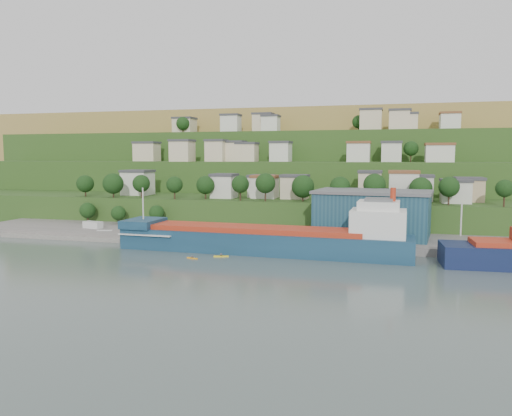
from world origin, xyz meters
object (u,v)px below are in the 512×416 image
(warehouse, at_px, (373,213))
(caravan, at_px, (93,226))
(cargo_ship_near, at_px, (271,241))
(kayak_orange, at_px, (192,258))

(warehouse, height_order, caravan, warehouse)
(cargo_ship_near, relative_size, warehouse, 2.25)
(warehouse, bearing_deg, caravan, -168.91)
(cargo_ship_near, distance_m, kayak_orange, 20.35)
(warehouse, distance_m, caravan, 84.46)
(caravan, distance_m, kayak_orange, 50.87)
(caravan, height_order, kayak_orange, caravan)
(cargo_ship_near, bearing_deg, warehouse, 42.52)
(warehouse, relative_size, caravan, 5.33)
(kayak_orange, bearing_deg, caravan, 167.90)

